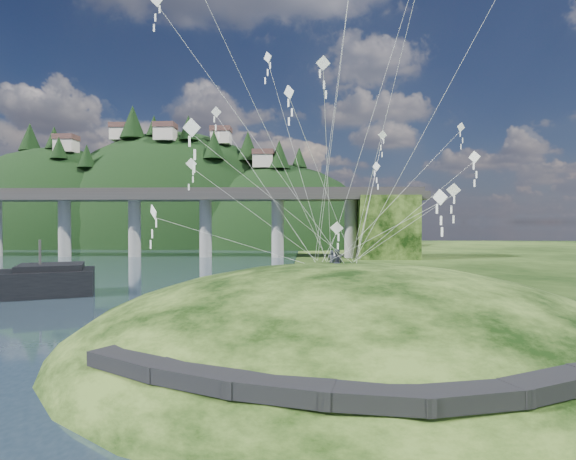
{
  "coord_description": "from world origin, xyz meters",
  "views": [
    {
      "loc": [
        5.36,
        -25.37,
        7.55
      ],
      "look_at": [
        4.0,
        6.0,
        7.0
      ],
      "focal_mm": 28.0,
      "sensor_mm": 36.0,
      "label": 1
    }
  ],
  "objects": [
    {
      "name": "kite_flyers",
      "position": [
        7.14,
        3.3,
        5.81
      ],
      "size": [
        1.1,
        1.28,
        1.75
      ],
      "color": "#252831",
      "rests_on": "ground"
    },
    {
      "name": "grass_hill",
      "position": [
        8.0,
        2.0,
        -1.5
      ],
      "size": [
        36.0,
        32.0,
        13.0
      ],
      "color": "black",
      "rests_on": "ground"
    },
    {
      "name": "ground",
      "position": [
        0.0,
        0.0,
        0.0
      ],
      "size": [
        320.0,
        320.0,
        0.0
      ],
      "primitive_type": "plane",
      "color": "black",
      "rests_on": "ground"
    },
    {
      "name": "bridge",
      "position": [
        -26.46,
        70.07,
        9.7
      ],
      "size": [
        160.0,
        11.0,
        15.0
      ],
      "color": "#2D2B2B",
      "rests_on": "ground"
    },
    {
      "name": "wooden_dock",
      "position": [
        -3.36,
        7.46,
        0.38
      ],
      "size": [
        12.24,
        3.18,
        0.86
      ],
      "color": "#332015",
      "rests_on": "ground"
    },
    {
      "name": "far_ridge",
      "position": [
        -43.58,
        122.17,
        -7.44
      ],
      "size": [
        153.0,
        70.0,
        94.5
      ],
      "color": "black",
      "rests_on": "ground"
    },
    {
      "name": "kite_swarm",
      "position": [
        7.42,
        1.23,
        14.99
      ],
      "size": [
        20.91,
        15.85,
        20.69
      ],
      "color": "white",
      "rests_on": "ground"
    },
    {
      "name": "footpath",
      "position": [
        7.46,
        -9.74,
        2.08
      ],
      "size": [
        22.29,
        5.84,
        0.83
      ],
      "color": "black",
      "rests_on": "ground"
    }
  ]
}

